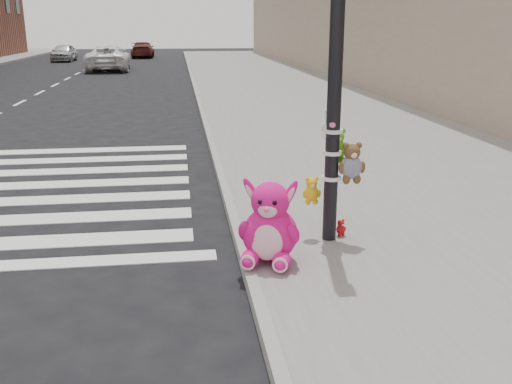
{
  "coord_description": "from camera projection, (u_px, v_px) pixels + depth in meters",
  "views": [
    {
      "loc": [
        0.88,
        -4.39,
        2.61
      ],
      "look_at": [
        1.72,
        1.82,
        0.75
      ],
      "focal_mm": 40.0,
      "sensor_mm": 36.0,
      "label": 1
    }
  ],
  "objects": [
    {
      "name": "ground",
      "position": [
        82.0,
        346.0,
        4.8
      ],
      "size": [
        120.0,
        120.0,
        0.0
      ],
      "primitive_type": "plane",
      "color": "black",
      "rests_on": "ground"
    },
    {
      "name": "sidewalk_near",
      "position": [
        338.0,
        124.0,
        14.93
      ],
      "size": [
        7.0,
        80.0,
        0.14
      ],
      "primitive_type": "cube",
      "color": "slate",
      "rests_on": "ground"
    },
    {
      "name": "curb_edge",
      "position": [
        206.0,
        127.0,
        14.48
      ],
      "size": [
        0.12,
        80.0,
        0.15
      ],
      "primitive_type": "cube",
      "color": "gray",
      "rests_on": "ground"
    },
    {
      "name": "signal_pole",
      "position": [
        337.0,
        102.0,
        6.36
      ],
      "size": [
        0.7,
        0.5,
        4.0
      ],
      "color": "black",
      "rests_on": "sidewalk_near"
    },
    {
      "name": "pink_bunny",
      "position": [
        270.0,
        228.0,
        6.05
      ],
      "size": [
        0.75,
        0.82,
        0.93
      ],
      "rotation": [
        0.0,
        0.0,
        -0.33
      ],
      "color": "#EA1383",
      "rests_on": "sidewalk_near"
    },
    {
      "name": "red_teddy",
      "position": [
        341.0,
        228.0,
        6.86
      ],
      "size": [
        0.17,
        0.15,
        0.21
      ],
      "primitive_type": null,
      "rotation": [
        0.0,
        0.0,
        0.42
      ],
      "color": "red",
      "rests_on": "sidewalk_near"
    },
    {
      "name": "car_white_near",
      "position": [
        108.0,
        58.0,
        32.65
      ],
      "size": [
        2.55,
        5.14,
        1.4
      ],
      "primitive_type": "imported",
      "rotation": [
        0.0,
        0.0,
        3.19
      ],
      "color": "white",
      "rests_on": "ground"
    },
    {
      "name": "car_maroon_near",
      "position": [
        143.0,
        50.0,
        45.26
      ],
      "size": [
        1.71,
        4.21,
        1.22
      ],
      "primitive_type": "imported",
      "rotation": [
        0.0,
        0.0,
        3.14
      ],
      "color": "#511C17",
      "rests_on": "ground"
    },
    {
      "name": "car_silver_deep",
      "position": [
        64.0,
        53.0,
        40.67
      ],
      "size": [
        1.51,
        3.6,
        1.22
      ],
      "primitive_type": "imported",
      "rotation": [
        0.0,
        0.0,
        -0.02
      ],
      "color": "#B1B1B6",
      "rests_on": "ground"
    }
  ]
}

